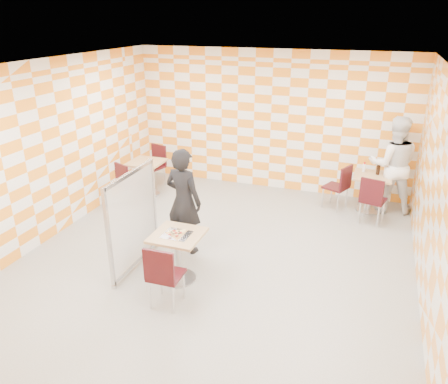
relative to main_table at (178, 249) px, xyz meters
name	(u,v)px	position (x,y,z in m)	size (l,w,h in m)	color
room_shell	(225,163)	(0.33, 1.13, 0.99)	(7.00, 7.00, 7.00)	#969691
main_table	(178,249)	(0.00, 0.00, 0.00)	(0.70, 0.70, 0.75)	tan
second_table	(371,187)	(2.54, 3.49, 0.00)	(0.70, 0.70, 0.75)	tan
empty_table	(147,172)	(-2.03, 2.76, 0.00)	(0.70, 0.70, 0.75)	tan
chair_main_front	(163,273)	(0.11, -0.68, 0.04)	(0.43, 0.44, 0.92)	#370B0F
chair_second_front	(372,197)	(2.57, 2.85, 0.04)	(0.51, 0.52, 0.92)	#370B0F
chair_second_side	(340,184)	(1.95, 3.34, 0.04)	(0.56, 0.56, 0.92)	#370B0F
chair_empty_near	(127,181)	(-2.09, 2.07, 0.04)	(0.56, 0.57, 0.92)	#370B0F
chair_empty_far	(156,162)	(-2.11, 3.35, 0.04)	(0.52, 0.53, 0.92)	#370B0F
partition	(133,220)	(-0.78, 0.12, 0.28)	(0.08, 1.38, 1.55)	white
man_dark	(184,201)	(-0.28, 0.84, 0.37)	(0.64, 0.42, 1.75)	black
man_white	(393,165)	(2.88, 3.64, 0.44)	(0.92, 0.72, 1.90)	white
pizza_on_foil	(177,233)	(0.00, -0.02, 0.26)	(0.40, 0.40, 0.04)	silver
sport_bottle	(364,167)	(2.35, 3.63, 0.33)	(0.06, 0.06, 0.20)	white
soda_bottle	(378,169)	(2.62, 3.56, 0.34)	(0.07, 0.07, 0.23)	black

